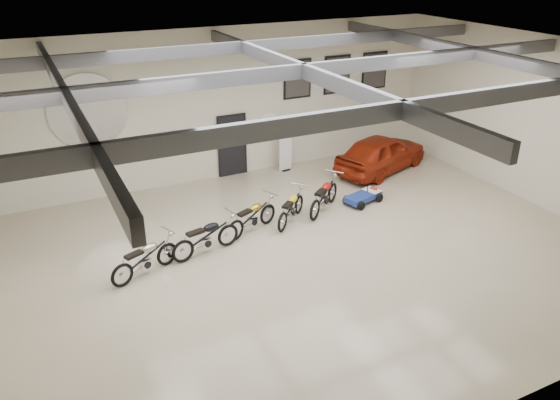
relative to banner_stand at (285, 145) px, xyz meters
name	(u,v)px	position (x,y,z in m)	size (l,w,h in m)	color
floor	(300,256)	(-2.32, -5.50, -0.93)	(16.00, 12.00, 0.01)	tan
ceiling	(304,59)	(-2.32, -5.50, 4.07)	(16.00, 12.00, 0.01)	slate
back_wall	(216,106)	(-2.32, 0.50, 1.57)	(16.00, 0.02, 5.00)	beige
right_wall	(540,123)	(5.68, -5.50, 1.57)	(0.02, 12.00, 5.00)	beige
ceiling_beams	(304,71)	(-2.32, -5.50, 3.82)	(15.80, 11.80, 0.32)	#525359
door	(232,146)	(-1.82, 0.45, 0.12)	(0.92, 0.08, 2.10)	black
logo_plaque	(88,112)	(-6.32, 0.45, 1.87)	(2.30, 0.06, 1.16)	silver
poster_left	(297,79)	(0.68, 0.46, 2.17)	(1.05, 0.08, 1.35)	black
poster_mid	(337,75)	(2.28, 0.46, 2.17)	(1.05, 0.08, 1.35)	black
poster_right	(374,70)	(3.88, 0.46, 2.17)	(1.05, 0.08, 1.35)	black
oil_sign	(269,122)	(-0.42, 0.45, 0.77)	(0.72, 0.10, 0.72)	white
banner_stand	(285,145)	(0.00, 0.00, 0.00)	(0.51, 0.20, 1.87)	white
motorcycle_silver	(145,258)	(-6.09, -4.62, -0.45)	(1.85, 0.57, 0.96)	silver
motorcycle_black	(206,237)	(-4.44, -4.30, -0.43)	(1.92, 0.60, 1.00)	silver
motorcycle_gold	(252,216)	(-2.90, -3.71, -0.45)	(1.85, 0.57, 0.96)	silver
motorcycle_yellow	(291,207)	(-1.66, -3.67, -0.47)	(1.78, 0.55, 0.93)	silver
motorcycle_red	(324,195)	(-0.44, -3.44, -0.42)	(1.96, 0.61, 1.02)	silver
go_kart	(366,193)	(1.07, -3.46, -0.65)	(1.54, 0.69, 0.56)	navy
vintage_car	(381,153)	(3.02, -1.50, -0.27)	(3.88, 1.57, 1.32)	maroon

